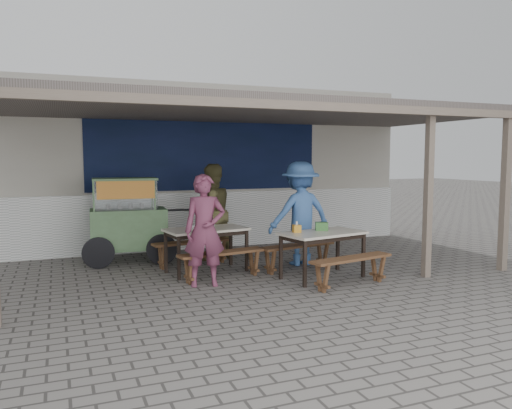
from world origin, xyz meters
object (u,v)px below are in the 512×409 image
Objects in this scene: bench_right_wall at (297,251)px; patron_wall_side at (211,212)px; tissue_box at (297,229)px; patron_right_table at (300,213)px; bench_left_wall at (192,247)px; vendor_cart at (128,217)px; condiment_bowl at (194,228)px; bench_right_street at (351,265)px; patron_street_side at (205,230)px; donation_box at (322,226)px; table_left at (206,233)px; bench_left_street at (222,259)px; condiment_jar at (212,223)px; table_right at (323,237)px.

bench_right_wall is 0.80× the size of patron_wall_side.
patron_wall_side is 15.17× the size of tissue_box.
patron_right_table reaches higher than bench_right_wall.
bench_left_wall is 1.35m from vendor_cart.
bench_right_wall is at bearing -13.59° from condiment_bowl.
vendor_cart reaches higher than bench_right_street.
patron_street_side is 1.96m from donation_box.
bench_right_street is 1.32m from bench_right_wall.
table_left is 0.85× the size of patron_street_side.
bench_right_street is at bearing -85.40° from donation_box.
condiment_bowl is at bearing 42.19° from patron_wall_side.
bench_right_street is at bearing -53.64° from table_left.
bench_right_wall is (1.49, -0.44, -0.33)m from table_left.
vendor_cart reaches higher than bench_right_wall.
table_left is 1.56m from tissue_box.
table_left reaches higher than bench_left_wall.
patron_wall_side reaches higher than bench_left_street.
vendor_cart is (-1.22, 1.86, 0.51)m from bench_left_street.
donation_box is 2.11m from condiment_bowl.
vendor_cart is 1.10× the size of patron_wall_side.
patron_street_side reaches higher than vendor_cart.
condiment_bowl is at bearing 127.78° from bench_right_street.
condiment_jar is at bearing -58.05° from bench_left_wall.
table_right is 1.97m from condiment_jar.
bench_right_street is 1.81m from patron_right_table.
table_left is 0.68m from bench_left_street.
tissue_box is (-0.54, 0.76, 0.47)m from bench_right_street.
bench_left_wall is 1.02× the size of table_right.
bench_right_wall is at bearing 62.18° from tissue_box.
vendor_cart is 1.18× the size of patron_street_side.
vendor_cart is at bearing 122.54° from patron_street_side.
vendor_cart is at bearing -28.28° from patron_wall_side.
donation_box is (1.69, -0.93, 0.15)m from table_left.
condiment_jar is at bearing 45.64° from table_left.
bench_right_wall is 1.81m from condiment_bowl.
donation_box is at bearing -21.14° from bench_left_street.
table_left is 12.04× the size of tissue_box.
patron_right_table is 9.41× the size of condiment_bowl.
tissue_box reaches higher than bench_right_wall.
tissue_box is 0.60× the size of condiment_bowl.
bench_right_street is 12.17× the size of tissue_box.
vendor_cart is 1.59m from condiment_bowl.
bench_left_wall is at bearing 129.87° from tissue_box.
patron_wall_side is at bearing 75.22° from condiment_jar.
bench_right_street is at bearing 99.53° from patron_wall_side.
bench_right_wall is at bearing 111.71° from donation_box.
patron_wall_side is at bearing 109.66° from table_right.
tissue_box is 1.71m from condiment_bowl.
patron_right_table is 20.15× the size of condiment_jar.
bench_left_wall is 7.45× the size of condiment_bowl.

